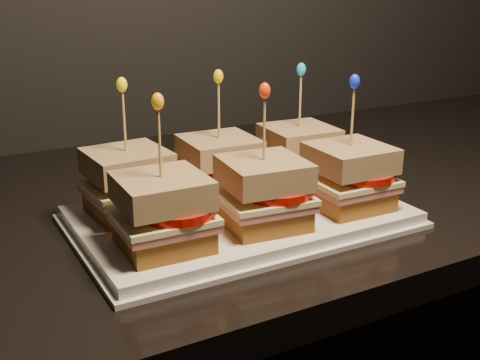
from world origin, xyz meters
TOP-DOWN VIEW (x-y plane):
  - granite_slab at (0.48, 1.69)m, footprint 2.71×0.65m
  - platter at (0.62, 1.56)m, footprint 0.37×0.23m
  - platter_rim at (0.62, 1.56)m, footprint 0.39×0.24m
  - sandwich_0_bread_bot at (0.50, 1.61)m, footprint 0.09×0.09m
  - sandwich_0_ham at (0.50, 1.61)m, footprint 0.10×0.09m
  - sandwich_0_cheese at (0.50, 1.61)m, footprint 0.10×0.10m
  - sandwich_0_tomato at (0.51, 1.61)m, footprint 0.08×0.08m
  - sandwich_0_bread_top at (0.50, 1.61)m, footprint 0.09×0.09m
  - sandwich_0_pick at (0.50, 1.61)m, footprint 0.00×0.00m
  - sandwich_0_frill at (0.50, 1.61)m, footprint 0.01×0.01m
  - sandwich_1_bread_bot at (0.62, 1.61)m, footprint 0.09×0.09m
  - sandwich_1_ham at (0.62, 1.61)m, footprint 0.10×0.09m
  - sandwich_1_cheese at (0.62, 1.61)m, footprint 0.10×0.09m
  - sandwich_1_tomato at (0.63, 1.61)m, footprint 0.08×0.08m
  - sandwich_1_bread_top at (0.62, 1.61)m, footprint 0.09×0.09m
  - sandwich_1_pick at (0.62, 1.61)m, footprint 0.00×0.00m
  - sandwich_1_frill at (0.62, 1.61)m, footprint 0.01×0.01m
  - sandwich_2_bread_bot at (0.74, 1.61)m, footprint 0.09×0.09m
  - sandwich_2_ham at (0.74, 1.61)m, footprint 0.10×0.10m
  - sandwich_2_cheese at (0.74, 1.61)m, footprint 0.10×0.10m
  - sandwich_2_tomato at (0.75, 1.61)m, footprint 0.08×0.08m
  - sandwich_2_bread_top at (0.74, 1.61)m, footprint 0.09×0.09m
  - sandwich_2_pick at (0.74, 1.61)m, footprint 0.00×0.00m
  - sandwich_2_frill at (0.74, 1.61)m, footprint 0.01×0.01m
  - sandwich_3_bread_bot at (0.50, 1.51)m, footprint 0.09×0.09m
  - sandwich_3_ham at (0.50, 1.51)m, footprint 0.09×0.09m
  - sandwich_3_cheese at (0.50, 1.51)m, footprint 0.10×0.09m
  - sandwich_3_tomato at (0.51, 1.50)m, footprint 0.08×0.08m
  - sandwich_3_bread_top at (0.50, 1.51)m, footprint 0.09×0.09m
  - sandwich_3_pick at (0.50, 1.51)m, footprint 0.00×0.00m
  - sandwich_3_frill at (0.50, 1.51)m, footprint 0.01×0.01m
  - sandwich_4_bread_bot at (0.62, 1.51)m, footprint 0.09×0.09m
  - sandwich_4_ham at (0.62, 1.51)m, footprint 0.10×0.10m
  - sandwich_4_cheese at (0.62, 1.51)m, footprint 0.10×0.10m
  - sandwich_4_tomato at (0.63, 1.50)m, footprint 0.08×0.08m
  - sandwich_4_bread_top at (0.62, 1.51)m, footprint 0.09×0.09m
  - sandwich_4_pick at (0.62, 1.51)m, footprint 0.00×0.00m
  - sandwich_4_frill at (0.62, 1.51)m, footprint 0.01×0.01m
  - sandwich_5_bread_bot at (0.74, 1.51)m, footprint 0.09×0.09m
  - sandwich_5_ham at (0.74, 1.51)m, footprint 0.09×0.09m
  - sandwich_5_cheese at (0.74, 1.51)m, footprint 0.10×0.09m
  - sandwich_5_tomato at (0.75, 1.50)m, footprint 0.08×0.08m
  - sandwich_5_bread_top at (0.74, 1.51)m, footprint 0.09×0.09m
  - sandwich_5_pick at (0.74, 1.51)m, footprint 0.00×0.00m
  - sandwich_5_frill at (0.74, 1.51)m, footprint 0.01×0.01m

SIDE VIEW (x-z plane):
  - granite_slab at x=0.48m, z-range 0.87..0.91m
  - platter_rim at x=0.62m, z-range 0.91..0.92m
  - platter at x=0.62m, z-range 0.91..0.93m
  - sandwich_0_bread_bot at x=0.50m, z-range 0.93..0.95m
  - sandwich_1_bread_bot at x=0.62m, z-range 0.93..0.95m
  - sandwich_2_bread_bot at x=0.74m, z-range 0.93..0.95m
  - sandwich_3_bread_bot at x=0.50m, z-range 0.93..0.95m
  - sandwich_4_bread_bot at x=0.62m, z-range 0.93..0.95m
  - sandwich_5_bread_bot at x=0.74m, z-range 0.93..0.95m
  - sandwich_0_ham at x=0.50m, z-range 0.95..0.96m
  - sandwich_1_ham at x=0.62m, z-range 0.95..0.96m
  - sandwich_2_ham at x=0.74m, z-range 0.95..0.96m
  - sandwich_3_ham at x=0.50m, z-range 0.95..0.96m
  - sandwich_4_ham at x=0.62m, z-range 0.95..0.96m
  - sandwich_5_ham at x=0.74m, z-range 0.95..0.96m
  - sandwich_0_cheese at x=0.50m, z-range 0.96..0.97m
  - sandwich_1_cheese at x=0.62m, z-range 0.96..0.97m
  - sandwich_2_cheese at x=0.74m, z-range 0.96..0.97m
  - sandwich_3_cheese at x=0.50m, z-range 0.96..0.97m
  - sandwich_4_cheese at x=0.62m, z-range 0.96..0.97m
  - sandwich_5_cheese at x=0.74m, z-range 0.96..0.97m
  - sandwich_0_tomato at x=0.51m, z-range 0.97..0.98m
  - sandwich_1_tomato at x=0.63m, z-range 0.97..0.98m
  - sandwich_2_tomato at x=0.75m, z-range 0.97..0.98m
  - sandwich_3_tomato at x=0.51m, z-range 0.97..0.98m
  - sandwich_4_tomato at x=0.63m, z-range 0.97..0.98m
  - sandwich_5_tomato at x=0.75m, z-range 0.97..0.98m
  - sandwich_0_bread_top at x=0.50m, z-range 0.98..1.01m
  - sandwich_1_bread_top at x=0.62m, z-range 0.98..1.01m
  - sandwich_2_bread_top at x=0.74m, z-range 0.98..1.01m
  - sandwich_3_bread_top at x=0.50m, z-range 0.98..1.01m
  - sandwich_4_bread_top at x=0.62m, z-range 0.98..1.01m
  - sandwich_5_bread_top at x=0.74m, z-range 0.98..1.01m
  - sandwich_0_pick at x=0.50m, z-range 0.99..1.08m
  - sandwich_1_pick at x=0.62m, z-range 0.99..1.08m
  - sandwich_2_pick at x=0.74m, z-range 0.99..1.08m
  - sandwich_3_pick at x=0.50m, z-range 0.99..1.08m
  - sandwich_4_pick at x=0.62m, z-range 0.99..1.08m
  - sandwich_5_pick at x=0.74m, z-range 0.99..1.08m
  - sandwich_0_frill at x=0.50m, z-range 1.07..1.09m
  - sandwich_1_frill at x=0.62m, z-range 1.07..1.09m
  - sandwich_2_frill at x=0.74m, z-range 1.07..1.09m
  - sandwich_3_frill at x=0.50m, z-range 1.07..1.09m
  - sandwich_4_frill at x=0.62m, z-range 1.07..1.09m
  - sandwich_5_frill at x=0.74m, z-range 1.07..1.09m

